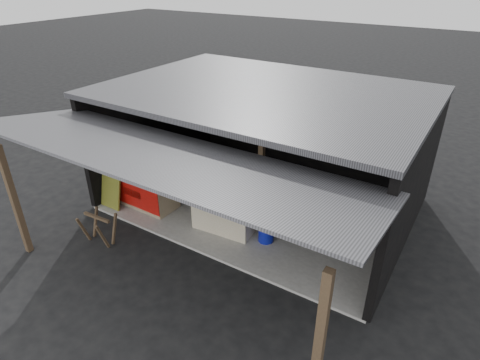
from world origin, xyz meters
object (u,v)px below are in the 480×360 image
Objects in this scene: banana_table at (227,212)px; water_barrel at (266,231)px; white_crate at (248,190)px; plastic_chair at (348,211)px; sawhorse at (98,226)px; neighbor_stall at (144,185)px.

banana_table is 3.02× the size of water_barrel.
white_crate is 0.99× the size of plastic_chair.
water_barrel is at bearing -4.30° from banana_table.
banana_table is 1.03m from white_crate.
water_barrel is at bearing 28.75° from sawhorse.
water_barrel is at bearing -148.25° from plastic_chair.
banana_table is 2.76m from plastic_chair.
sawhorse reaches higher than water_barrel.
neighbor_stall is at bearing -173.44° from plastic_chair.
sawhorse is 0.78× the size of plastic_chair.
plastic_chair is at bearing 43.20° from water_barrel.
neighbor_stall is at bearing 95.93° from sawhorse.
plastic_chair is (1.38, 1.30, 0.30)m from water_barrel.
banana_table is at bearing 6.75° from neighbor_stall.
plastic_chair is (4.79, 1.56, 0.02)m from neighbor_stall.
water_barrel is (3.40, 0.26, -0.28)m from neighbor_stall.
white_crate is 1.83× the size of water_barrel.
neighbor_stall is 5.03m from plastic_chair.
sawhorse is at bearing -129.85° from white_crate.
neighbor_stall is 2.45× the size of sawhorse.
white_crate reaches higher than water_barrel.
neighbor_stall is 3.53× the size of water_barrel.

